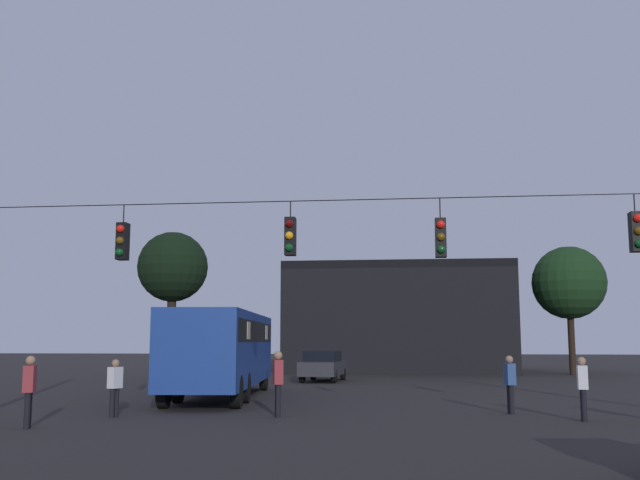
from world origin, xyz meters
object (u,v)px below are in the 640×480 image
Objects in this scene: pedestrian_crossing_center at (583,385)px; tree_behind_building at (569,283)px; pedestrian_near_bus at (115,385)px; pedestrian_crossing_right at (510,381)px; pedestrian_trailing at (29,387)px; pedestrian_crossing_left at (278,379)px; car_far_left at (323,365)px; tree_left_silhouette at (173,268)px; city_bus at (223,345)px.

tree_behind_building is (5.60, 26.54, 4.64)m from pedestrian_crossing_center.
pedestrian_near_bus is 32.64m from tree_behind_building.
pedestrian_trailing reaches higher than pedestrian_crossing_right.
pedestrian_crossing_left reaches higher than pedestrian_crossing_center.
tree_left_silhouette is (-8.11, 0.43, 5.07)m from car_far_left.
city_bus reaches higher than pedestrian_trailing.
city_bus is at bearing 153.46° from pedestrian_crossing_right.
car_far_left is 17.24m from pedestrian_crossing_right.
pedestrian_crossing_right is (7.02, -15.75, 0.11)m from car_far_left.
tree_left_silhouette is at bearing 99.25° from pedestrian_trailing.
city_bus is 6.66× the size of pedestrian_trailing.
car_far_left is 2.75× the size of pedestrian_crossing_right.
pedestrian_trailing is at bearing -122.54° from tree_behind_building.
pedestrian_crossing_left is at bearing 5.82° from pedestrian_near_bus.
tree_left_silhouette is (-15.14, 16.18, 4.96)m from pedestrian_crossing_right.
city_bus is at bearing -63.68° from tree_left_silhouette.
tree_left_silhouette is at bearing 116.32° from city_bus.
pedestrian_trailing is 21.82m from tree_left_silhouette.
city_bus is at bearing 116.25° from pedestrian_crossing_left.
city_bus is 6.37× the size of pedestrian_crossing_left.
pedestrian_crossing_center is 0.21× the size of tree_behind_building.
pedestrian_crossing_right is 0.21× the size of tree_left_silhouette.
tree_left_silhouette is 23.93m from tree_behind_building.
pedestrian_crossing_center is 0.21× the size of tree_left_silhouette.
tree_behind_building is (22.32, 8.63, -0.32)m from tree_left_silhouette.
pedestrian_crossing_left is at bearing -63.75° from city_bus.
tree_left_silhouette reaches higher than pedestrian_crossing_center.
pedestrian_crossing_center is at bearing -30.29° from city_bus.
city_bus reaches higher than pedestrian_crossing_left.
pedestrian_crossing_left reaches higher than pedestrian_crossing_right.
tree_behind_building is at bearing 32.55° from car_far_left.
pedestrian_crossing_left is (0.68, -17.36, 0.20)m from car_far_left.
city_bus is 12.83m from pedestrian_crossing_center.
pedestrian_crossing_left is 1.04× the size of pedestrian_trailing.
pedestrian_trailing is (-13.30, -3.08, 0.04)m from pedestrian_crossing_center.
pedestrian_crossing_right is (-1.58, 1.72, -0.00)m from pedestrian_crossing_center.
city_bus is 13.39m from tree_left_silhouette.
car_far_left is 2.89× the size of pedestrian_near_bus.
pedestrian_crossing_center is (11.05, -6.46, -0.95)m from city_bus.
car_far_left is 2.53× the size of pedestrian_crossing_left.
pedestrian_crossing_left is at bearing 179.18° from pedestrian_crossing_center.
tree_behind_building is at bearing 57.46° from pedestrian_trailing.
pedestrian_crossing_right is at bearing -46.91° from tree_left_silhouette.
tree_left_silhouette reaches higher than car_far_left.
car_far_left is 21.08m from pedestrian_trailing.
car_far_left is 19.48m from pedestrian_crossing_center.
city_bus reaches higher than pedestrian_near_bus.
pedestrian_trailing is (-2.25, -9.53, -0.92)m from city_bus.
pedestrian_near_bus is 0.91× the size of pedestrian_trailing.
pedestrian_crossing_center is 0.96× the size of pedestrian_trailing.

